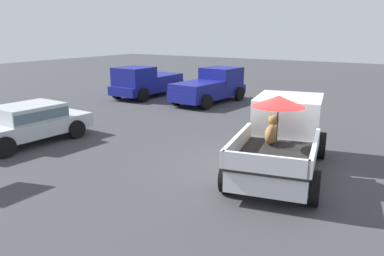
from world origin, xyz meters
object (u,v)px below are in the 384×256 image
at_px(pickup_truck_main, 283,134).
at_px(pickup_truck_far, 211,86).
at_px(parked_sedan_near, 28,122).
at_px(pickup_truck_red, 146,82).

height_order(pickup_truck_main, pickup_truck_far, pickup_truck_main).
height_order(pickup_truck_far, parked_sedan_near, pickup_truck_far).
distance_m(pickup_truck_far, parked_sedan_near, 10.25).
xyz_separation_m(pickup_truck_red, parked_sedan_near, (-9.63, -2.60, -0.13)).
bearing_deg(parked_sedan_near, pickup_truck_main, 107.83).
bearing_deg(pickup_truck_main, parked_sedan_near, 93.34).
relative_size(pickup_truck_main, pickup_truck_red, 1.11).
bearing_deg(pickup_truck_far, parked_sedan_near, 176.44).
height_order(pickup_truck_main, pickup_truck_red, pickup_truck_main).
bearing_deg(pickup_truck_far, pickup_truck_red, 101.93).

